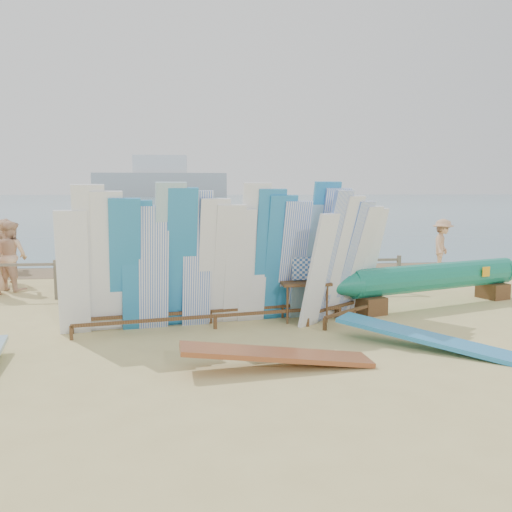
{
  "coord_description": "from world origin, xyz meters",
  "views": [
    {
      "loc": [
        1.25,
        -9.46,
        2.47
      ],
      "look_at": [
        2.46,
        2.19,
        1.03
      ],
      "focal_mm": 38.0,
      "sensor_mm": 36.0,
      "label": 1
    }
  ],
  "objects": [
    {
      "name": "ground",
      "position": [
        0.0,
        0.0,
        0.0
      ],
      "size": [
        160.0,
        160.0,
        0.0
      ],
      "primitive_type": "plane",
      "color": "#D3C27A",
      "rests_on": "ground"
    },
    {
      "name": "ocean",
      "position": [
        0.0,
        128.0,
        0.0
      ],
      "size": [
        320.0,
        240.0,
        0.02
      ],
      "primitive_type": "cube",
      "color": "slate",
      "rests_on": "ground"
    },
    {
      "name": "wet_sand_strip",
      "position": [
        0.0,
        7.2,
        0.0
      ],
      "size": [
        40.0,
        2.6,
        0.01
      ],
      "primitive_type": "cube",
      "color": "brown",
      "rests_on": "ground"
    },
    {
      "name": "distant_ship",
      "position": [
        -12.0,
        180.0,
        5.31
      ],
      "size": [
        45.0,
        8.0,
        14.0
      ],
      "color": "#999EA3",
      "rests_on": "ocean"
    },
    {
      "name": "fence",
      "position": [
        0.0,
        3.0,
        0.63
      ],
      "size": [
        12.08,
        0.08,
        0.9
      ],
      "color": "#756958",
      "rests_on": "ground"
    },
    {
      "name": "main_surfboard_rack",
      "position": [
        1.47,
        0.19,
        1.18
      ],
      "size": [
        5.24,
        1.69,
        2.62
      ],
      "rotation": [
        0.0,
        0.0,
        0.2
      ],
      "color": "brown",
      "rests_on": "ground"
    },
    {
      "name": "side_surfboard_rack",
      "position": [
        3.98,
        0.41,
        1.1
      ],
      "size": [
        1.99,
        1.79,
        2.47
      ],
      "rotation": [
        0.0,
        0.0,
        0.7
      ],
      "color": "brown",
      "rests_on": "ground"
    },
    {
      "name": "outrigger_canoe",
      "position": [
        6.24,
        1.48,
        0.59
      ],
      "size": [
        6.23,
        2.75,
        0.92
      ],
      "rotation": [
        0.0,
        0.0,
        0.35
      ],
      "color": "brown",
      "rests_on": "ground"
    },
    {
      "name": "vendor_table",
      "position": [
        3.2,
        0.46,
        0.4
      ],
      "size": [
        0.93,
        0.68,
        1.21
      ],
      "rotation": [
        0.0,
        0.0,
        0.04
      ],
      "color": "brown",
      "rests_on": "ground"
    },
    {
      "name": "flat_board_c",
      "position": [
        2.3,
        -2.23,
        0.0
      ],
      "size": [
        2.72,
        0.75,
        0.38
      ],
      "primitive_type": "cube",
      "rotation": [
        0.12,
        0.0,
        1.64
      ],
      "color": "#974F29",
      "rests_on": "ground"
    },
    {
      "name": "flat_board_d",
      "position": [
        4.69,
        -1.5,
        0.0
      ],
      "size": [
        2.47,
        2.09,
        0.36
      ],
      "primitive_type": "cube",
      "rotation": [
        0.11,
        0.0,
        0.91
      ],
      "color": "#257DB9",
      "rests_on": "ground"
    },
    {
      "name": "beach_chair_left",
      "position": [
        0.52,
        3.84,
        0.25
      ],
      "size": [
        0.56,
        0.58,
        0.86
      ],
      "rotation": [
        0.0,
        0.0,
        -0.03
      ],
      "color": "#AE122D",
      "rests_on": "ground"
    },
    {
      "name": "beach_chair_right",
      "position": [
        0.32,
        3.82,
        0.26
      ],
      "size": [
        0.77,
        0.78,
        0.91
      ],
      "rotation": [
        0.0,
        0.0,
        0.45
      ],
      "color": "#AE122D",
      "rests_on": "ground"
    },
    {
      "name": "stroller",
      "position": [
        2.7,
        4.17,
        0.48
      ],
      "size": [
        0.67,
        0.91,
        1.19
      ],
      "rotation": [
        0.0,
        0.0,
        -0.08
      ],
      "color": "#AE122D",
      "rests_on": "ground"
    },
    {
      "name": "beachgoer_8",
      "position": [
        5.28,
        5.28,
        0.95
      ],
      "size": [
        0.69,
        1.01,
        1.9
      ],
      "primitive_type": "imported",
      "rotation": [
        0.0,
        0.0,
        1.86
      ],
      "color": "beige",
      "rests_on": "ground"
    },
    {
      "name": "beachgoer_7",
      "position": [
        3.14,
        4.71,
        0.8
      ],
      "size": [
        0.65,
        0.62,
        1.6
      ],
      "primitive_type": "imported",
      "rotation": [
        0.0,
        0.0,
        3.85
      ],
      "color": "#8C6042",
      "rests_on": "ground"
    },
    {
      "name": "beachgoer_9",
      "position": [
        4.72,
        6.49,
        0.9
      ],
      "size": [
        1.23,
        1.07,
        1.8
      ],
      "primitive_type": "imported",
      "rotation": [
        0.0,
        0.0,
        3.76
      ],
      "color": "tan",
      "rests_on": "ground"
    },
    {
      "name": "beachgoer_11",
      "position": [
        -4.61,
        7.5,
        0.81
      ],
      "size": [
        0.8,
        1.56,
        1.61
      ],
      "primitive_type": "imported",
      "rotation": [
        0.0,
        0.0,
        4.49
      ],
      "color": "beige",
      "rests_on": "ground"
    },
    {
      "name": "beachgoer_4",
      "position": [
        -1.74,
        5.59,
        0.84
      ],
      "size": [
        1.07,
        0.73,
        1.68
      ],
      "primitive_type": "imported",
      "rotation": [
        0.0,
        0.0,
        2.8
      ],
      "color": "#8C6042",
      "rests_on": "ground"
    },
    {
      "name": "beachgoer_2",
      "position": [
        -3.36,
        4.25,
        0.86
      ],
      "size": [
        0.91,
        0.79,
        1.71
      ],
      "primitive_type": "imported",
      "rotation": [
        0.0,
        0.0,
        2.55
      ],
      "color": "beige",
      "rests_on": "ground"
    },
    {
      "name": "beachgoer_1",
      "position": [
        -3.85,
        5.26,
        0.83
      ],
      "size": [
        0.63,
        0.69,
        1.67
      ],
      "primitive_type": "imported",
      "rotation": [
        0.0,
        0.0,
        4.08
      ],
      "color": "#8C6042",
      "rests_on": "ground"
    },
    {
      "name": "beachgoer_3",
      "position": [
        -0.28,
        5.22,
        0.94
      ],
      "size": [
        1.1,
        1.29,
        1.88
      ],
      "primitive_type": "imported",
      "rotation": [
        0.0,
        0.0,
        5.31
      ],
      "color": "tan",
      "rests_on": "ground"
    },
    {
      "name": "beachgoer_extra_0",
      "position": [
        8.42,
        5.87,
        0.8
      ],
      "size": [
        0.91,
        1.11,
        1.61
      ],
      "primitive_type": "imported",
      "rotation": [
        0.0,
        0.0,
        1.01
      ],
      "color": "tan",
      "rests_on": "ground"
    },
    {
      "name": "beachgoer_5",
      "position": [
        -0.57,
        6.03,
        0.91
      ],
      "size": [
        1.77,
        1.01,
        1.81
      ],
      "primitive_type": "imported",
      "rotation": [
        0.0,
        0.0,
        5.99
      ],
      "color": "beige",
      "rests_on": "ground"
    },
    {
      "name": "beachgoer_6",
      "position": [
        2.82,
        3.61,
        0.86
      ],
      "size": [
        0.93,
        0.78,
        1.73
      ],
      "primitive_type": "imported",
      "rotation": [
        0.0,
        0.0,
        5.74
      ],
      "color": "tan",
      "rests_on": "ground"
    }
  ]
}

